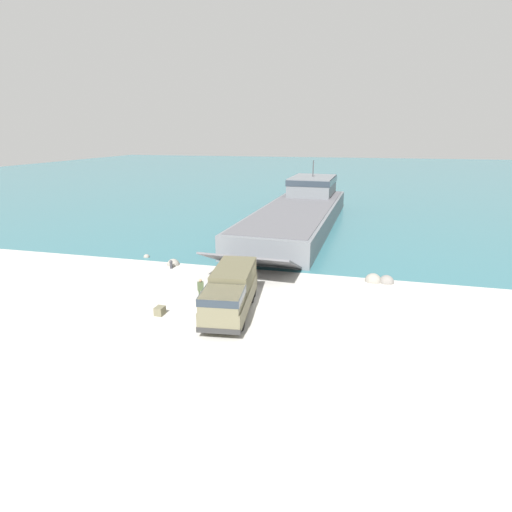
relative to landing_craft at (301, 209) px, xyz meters
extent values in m
plane|color=#B7B5AD|center=(0.40, -26.10, -1.89)|extent=(240.00, 240.00, 0.00)
cube|color=#336B75|center=(0.40, 70.08, -1.89)|extent=(240.00, 180.00, 0.01)
cube|color=slate|center=(-0.12, -2.33, -0.64)|extent=(10.52, 33.84, 2.51)
cube|color=#56565B|center=(-0.12, -2.33, 0.66)|extent=(9.75, 32.47, 0.08)
cube|color=slate|center=(0.48, 9.19, 2.00)|extent=(6.64, 9.67, 2.77)
cube|color=#28333D|center=(0.48, 9.19, 2.82)|extent=(6.82, 9.77, 0.83)
cylinder|color=#3F3F42|center=(0.48, 9.19, 4.59)|extent=(0.16, 0.16, 2.40)
cube|color=#56565B|center=(-1.13, -21.74, -0.54)|extent=(7.76, 5.90, 2.46)
cube|color=#6B664C|center=(-0.74, -28.96, -0.89)|extent=(3.37, 7.89, 1.13)
cube|color=#6B664C|center=(-0.47, -31.47, 0.14)|extent=(2.67, 2.85, 0.93)
cube|color=#28333D|center=(-0.47, -31.47, 0.38)|extent=(2.75, 2.88, 0.47)
cube|color=brown|center=(-0.88, -27.67, 0.30)|extent=(2.97, 5.09, 1.24)
cube|color=#2D2D2D|center=(-0.34, -32.69, -1.31)|extent=(2.62, 0.52, 0.32)
cylinder|color=black|center=(0.60, -31.20, -1.22)|extent=(0.48, 1.37, 1.34)
cylinder|color=black|center=(-1.57, -31.44, -1.22)|extent=(0.48, 1.37, 1.34)
cylinder|color=black|center=(0.14, -27.03, -1.22)|extent=(0.48, 1.37, 1.34)
cylinder|color=black|center=(-2.02, -27.27, -1.22)|extent=(0.48, 1.37, 1.34)
cylinder|color=black|center=(0.02, -25.94, -1.22)|extent=(0.48, 1.37, 1.34)
cylinder|color=black|center=(-2.14, -26.17, -1.22)|extent=(0.48, 1.37, 1.34)
cylinder|color=#475638|center=(-3.50, -27.63, -1.49)|extent=(0.14, 0.14, 0.80)
cylinder|color=#475638|center=(-3.34, -27.56, -1.49)|extent=(0.14, 0.14, 0.80)
cube|color=#475638|center=(-3.42, -27.59, -0.78)|extent=(0.50, 0.41, 0.63)
sphere|color=tan|center=(-3.42, -27.59, -0.35)|extent=(0.22, 0.22, 0.22)
cube|color=#2D7060|center=(0.44, 33.26, -1.38)|extent=(4.03, 9.01, 1.01)
cube|color=silver|center=(0.59, 33.90, -0.32)|extent=(2.05, 2.89, 1.12)
cylinder|color=#333338|center=(-8.63, -21.49, -1.62)|extent=(0.25, 0.25, 0.54)
sphere|color=#333338|center=(-8.63, -21.49, -1.28)|extent=(0.29, 0.29, 0.29)
cube|color=#6B664C|center=(-5.20, -30.45, -1.61)|extent=(0.59, 0.70, 0.56)
sphere|color=gray|center=(9.77, -20.57, -1.89)|extent=(1.19, 1.19, 1.19)
sphere|color=gray|center=(8.73, -20.56, -1.89)|extent=(1.32, 1.32, 1.32)
sphere|color=gray|center=(-12.45, -18.94, -1.89)|extent=(0.59, 0.59, 0.59)
sphere|color=gray|center=(-8.89, -20.52, -1.89)|extent=(1.12, 1.12, 1.12)
camera|label=1|loc=(6.74, -52.36, 9.58)|focal=28.00mm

